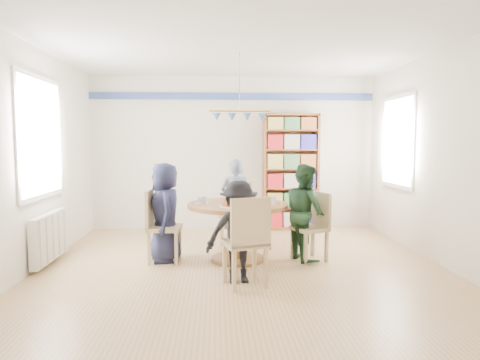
{
  "coord_description": "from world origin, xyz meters",
  "views": [
    {
      "loc": [
        -0.32,
        -5.14,
        1.54
      ],
      "look_at": [
        0.0,
        0.4,
        1.05
      ],
      "focal_mm": 32.0,
      "sensor_mm": 36.0,
      "label": 1
    }
  ],
  "objects": [
    {
      "name": "ground",
      "position": [
        0.0,
        0.0,
        0.0
      ],
      "size": [
        5.0,
        5.0,
        0.0
      ],
      "primitive_type": "plane",
      "color": "tan"
    },
    {
      "name": "room_shell",
      "position": [
        -0.26,
        0.87,
        1.65
      ],
      "size": [
        5.0,
        5.0,
        5.0
      ],
      "color": "white",
      "rests_on": "ground"
    },
    {
      "name": "radiator",
      "position": [
        -2.42,
        0.3,
        0.35
      ],
      "size": [
        0.12,
        1.0,
        0.6
      ],
      "color": "silver",
      "rests_on": "ground"
    },
    {
      "name": "dining_table",
      "position": [
        -0.03,
        0.34,
        0.56
      ],
      "size": [
        1.3,
        1.3,
        0.75
      ],
      "color": "brown",
      "rests_on": "ground"
    },
    {
      "name": "chair_left",
      "position": [
        -1.05,
        0.32,
        0.52
      ],
      "size": [
        0.44,
        0.44,
        0.94
      ],
      "color": "tan",
      "rests_on": "ground"
    },
    {
      "name": "chair_right",
      "position": [
        0.97,
        0.31,
        0.49
      ],
      "size": [
        0.51,
        0.51,
        0.89
      ],
      "color": "tan",
      "rests_on": "ground"
    },
    {
      "name": "chair_far",
      "position": [
        0.01,
        1.37,
        0.51
      ],
      "size": [
        0.52,
        0.52,
        0.93
      ],
      "color": "tan",
      "rests_on": "ground"
    },
    {
      "name": "chair_near",
      "position": [
        0.01,
        -0.72,
        0.54
      ],
      "size": [
        0.53,
        0.53,
        0.97
      ],
      "color": "tan",
      "rests_on": "ground"
    },
    {
      "name": "person_left",
      "position": [
        -0.97,
        0.37,
        0.64
      ],
      "size": [
        0.54,
        0.7,
        1.28
      ],
      "primitive_type": "imported",
      "rotation": [
        0.0,
        0.0,
        -1.33
      ],
      "color": "#161931",
      "rests_on": "ground"
    },
    {
      "name": "person_right",
      "position": [
        0.85,
        0.34,
        0.63
      ],
      "size": [
        0.62,
        0.72,
        1.26
      ],
      "primitive_type": "imported",
      "rotation": [
        0.0,
        0.0,
        1.83
      ],
      "color": "#1A3520",
      "rests_on": "ground"
    },
    {
      "name": "person_far",
      "position": [
        -0.02,
        1.23,
        0.65
      ],
      "size": [
        0.51,
        0.38,
        1.29
      ],
      "primitive_type": "imported",
      "rotation": [
        0.0,
        0.0,
        2.99
      ],
      "color": "gray",
      "rests_on": "ground"
    },
    {
      "name": "person_near",
      "position": [
        -0.07,
        -0.54,
        0.56
      ],
      "size": [
        0.78,
        0.52,
        1.12
      ],
      "primitive_type": "imported",
      "rotation": [
        0.0,
        0.0,
        0.15
      ],
      "color": "black",
      "rests_on": "ground"
    },
    {
      "name": "bookshelf",
      "position": [
        1.01,
        2.34,
        1.0
      ],
      "size": [
        0.97,
        0.29,
        2.04
      ],
      "color": "brown",
      "rests_on": "ground"
    },
    {
      "name": "tableware",
      "position": [
        -0.06,
        0.37,
        0.81
      ],
      "size": [
        1.09,
        1.09,
        0.29
      ],
      "color": "white",
      "rests_on": "dining_table"
    }
  ]
}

